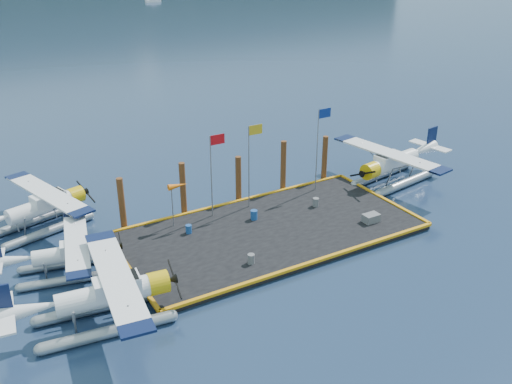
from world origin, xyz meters
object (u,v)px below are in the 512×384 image
seaplane_c (44,208)px  piling_0 (122,205)px  drum_3 (251,259)px  piling_3 (283,167)px  seaplane_b (72,256)px  piling_4 (325,160)px  windsock (178,187)px  flagpole_blue (320,138)px  crate (371,218)px  piling_1 (183,190)px  drum_4 (316,202)px  seaplane_a (110,297)px  piling_2 (238,180)px  drum_0 (189,229)px  drum_5 (254,215)px  flagpole_red (214,163)px  seaplane_d (391,165)px  flagpole_yellow (251,154)px

seaplane_c → piling_0: size_ratio=2.42×
drum_3 → piling_3: (7.83, 8.60, 1.44)m
seaplane_b → piling_4: (21.36, 3.75, 0.69)m
windsock → flagpole_blue: bearing=-0.0°
crate → piling_1: size_ratio=0.27×
drum_4 → piling_4: size_ratio=0.16×
seaplane_a → drum_4: size_ratio=16.11×
seaplane_a → seaplane_c: size_ratio=1.07×
piling_2 → piling_4: (8.00, 0.00, 0.10)m
drum_4 → piling_3: 4.30m
seaplane_b → drum_0: seaplane_b is taller
drum_4 → piling_2: size_ratio=0.17×
piling_2 → seaplane_c: bearing=166.3°
piling_1 → piling_2: (4.50, 0.00, -0.20)m
drum_0 → drum_3: bearing=-72.7°
windsock → piling_0: 4.02m
flagpole_blue → windsock: flagpole_blue is taller
seaplane_c → piling_0: 5.60m
piling_3 → seaplane_a: bearing=-150.6°
drum_3 → piling_2: bearing=66.0°
drum_3 → drum_5: bearing=58.2°
crate → piling_1: bearing=143.0°
seaplane_a → windsock: 10.83m
flagpole_red → piling_3: size_ratio=1.40×
piling_3 → crate: bearing=-74.9°
seaplane_b → piling_1: piling_1 is taller
seaplane_a → windsock: size_ratio=3.31×
windsock → piling_3: 9.72m
drum_4 → piling_0: bearing=163.0°
drum_4 → windsock: size_ratio=0.21×
seaplane_c → drum_3: size_ratio=15.57×
flagpole_red → windsock: (-2.73, 0.00, -1.17)m
piling_3 → piling_4: (4.00, 0.00, -0.15)m
seaplane_b → drum_5: size_ratio=12.39×
seaplane_d → piling_2: piling_2 is taller
flagpole_yellow → piling_1: (-4.70, 1.60, -2.41)m
seaplane_c → seaplane_a: bearing=-13.5°
flagpole_yellow → piling_2: size_ratio=1.63×
windsock → piling_2: size_ratio=0.82×
drum_5 → piling_3: piling_3 is taller
seaplane_a → piling_1: (8.29, 9.46, 0.51)m
flagpole_yellow → piling_1: bearing=161.2°
piling_0 → piling_4: 17.00m
drum_0 → piling_4: 13.95m
drum_0 → piling_3: 10.14m
piling_2 → windsock: bearing=-163.9°
piling_4 → crate: bearing=-102.9°
drum_0 → crate: (11.71, -4.91, -0.01)m
seaplane_a → crate: size_ratio=9.04×
flagpole_blue → piling_2: (-6.20, 1.60, -2.79)m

